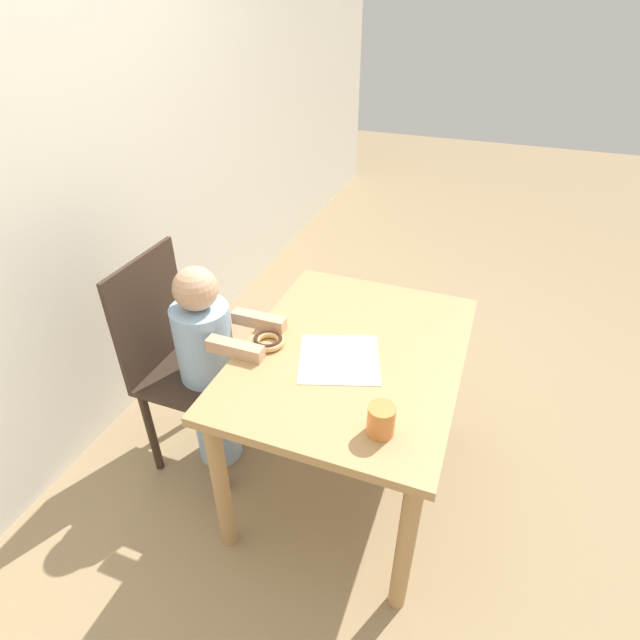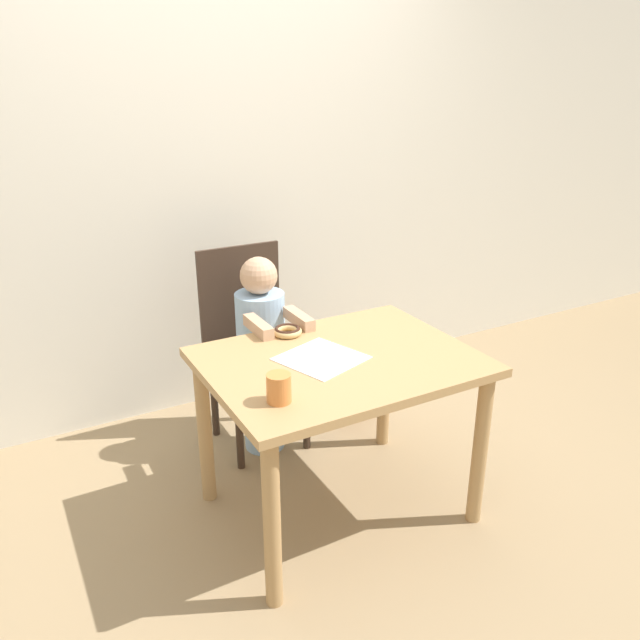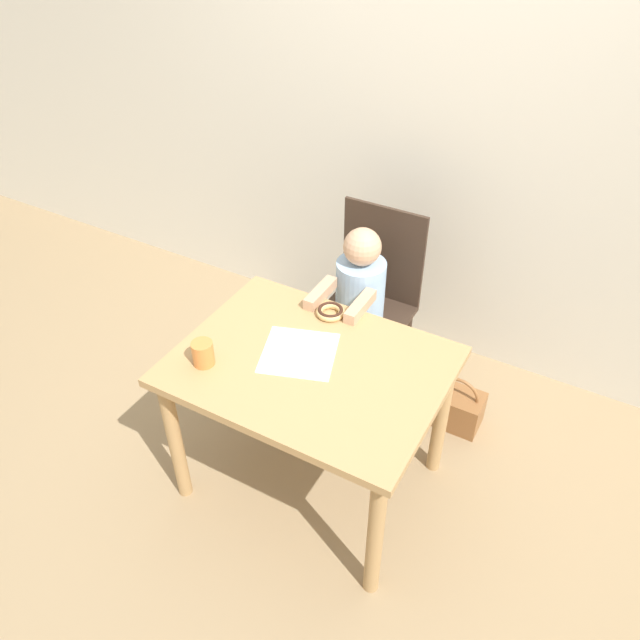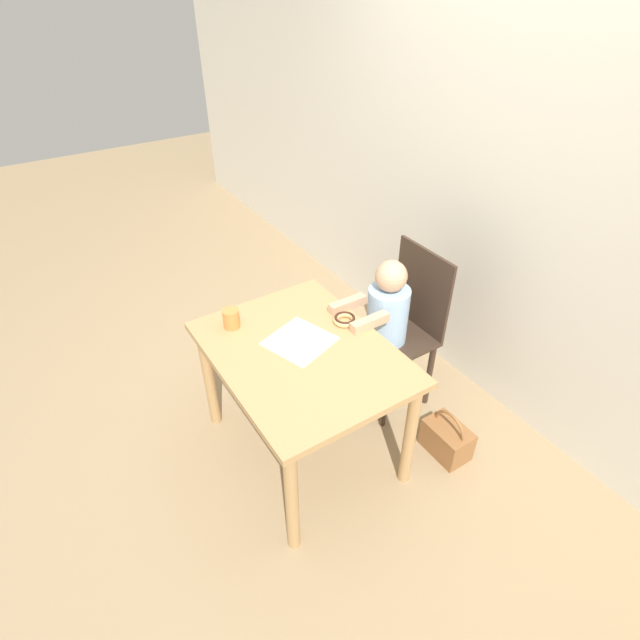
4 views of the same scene
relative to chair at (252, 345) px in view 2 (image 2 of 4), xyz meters
name	(u,v)px [view 2 (image 2 of 4)]	position (x,y,z in m)	size (l,w,h in m)	color
ground_plane	(338,507)	(0.07, -0.71, -0.50)	(12.00, 12.00, 0.00)	#997F5B
wall_back	(220,173)	(0.07, 0.51, 0.75)	(8.00, 0.05, 2.50)	silver
dining_table	(340,382)	(0.07, -0.71, 0.10)	(1.03, 0.79, 0.71)	tan
chair	(252,345)	(0.00, 0.00, 0.00)	(0.42, 0.40, 0.97)	#38281E
child_figure	(262,355)	(0.00, -0.12, -0.01)	(0.24, 0.42, 0.97)	#99BCE0
donut	(287,331)	(0.00, -0.41, 0.22)	(0.12, 0.12, 0.03)	#DBB270
napkin	(321,358)	(0.01, -0.68, 0.20)	(0.36, 0.36, 0.00)	white
handbag	(348,399)	(0.52, -0.07, -0.40)	(0.26, 0.17, 0.29)	brown
cup	(279,388)	(-0.28, -0.91, 0.25)	(0.08, 0.08, 0.10)	orange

